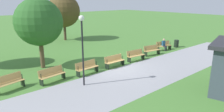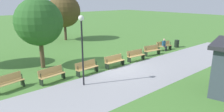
# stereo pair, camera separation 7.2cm
# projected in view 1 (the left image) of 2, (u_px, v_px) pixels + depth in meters

# --- Properties ---
(ground_plane) EXTENTS (120.00, 120.00, 0.00)m
(ground_plane) POSITION_uv_depth(u_px,v_px,m) (115.00, 67.00, 15.70)
(ground_plane) COLOR #477A33
(path_paving) EXTENTS (29.17, 4.43, 0.01)m
(path_paving) POSITION_uv_depth(u_px,v_px,m) (139.00, 76.00, 13.89)
(path_paving) COLOR #939399
(path_paving) RESTS_ON ground
(bench_0) EXTENTS (1.76, 0.82, 0.89)m
(bench_0) POSITION_uv_depth(u_px,v_px,m) (164.00, 45.00, 20.76)
(bench_0) COLOR tan
(bench_0) RESTS_ON ground
(bench_1) EXTENTS (1.75, 0.71, 0.89)m
(bench_1) POSITION_uv_depth(u_px,v_px,m) (152.00, 50.00, 18.94)
(bench_1) COLOR tan
(bench_1) RESTS_ON ground
(bench_2) EXTENTS (1.73, 0.59, 0.89)m
(bench_2) POSITION_uv_depth(u_px,v_px,m) (136.00, 55.00, 17.22)
(bench_2) COLOR tan
(bench_2) RESTS_ON ground
(bench_3) EXTENTS (1.70, 0.47, 0.89)m
(bench_3) POSITION_uv_depth(u_px,v_px,m) (114.00, 61.00, 15.62)
(bench_3) COLOR tan
(bench_3) RESTS_ON ground
(bench_4) EXTENTS (1.73, 0.59, 0.89)m
(bench_4) POSITION_uv_depth(u_px,v_px,m) (87.00, 67.00, 14.15)
(bench_4) COLOR tan
(bench_4) RESTS_ON ground
(bench_5) EXTENTS (1.75, 0.71, 0.89)m
(bench_5) POSITION_uv_depth(u_px,v_px,m) (52.00, 75.00, 12.81)
(bench_5) COLOR tan
(bench_5) RESTS_ON ground
(bench_6) EXTENTS (1.76, 0.82, 0.89)m
(bench_6) POSITION_uv_depth(u_px,v_px,m) (8.00, 82.00, 11.61)
(bench_6) COLOR tan
(bench_6) RESTS_ON ground
(person_seated) EXTENTS (0.41, 0.57, 1.20)m
(person_seated) POSITION_uv_depth(u_px,v_px,m) (164.00, 44.00, 20.56)
(person_seated) COLOR navy
(person_seated) RESTS_ON ground
(tree_0) EXTENTS (3.97, 3.97, 5.59)m
(tree_0) POSITION_uv_depth(u_px,v_px,m) (64.00, 11.00, 25.01)
(tree_0) COLOR #4C3828
(tree_0) RESTS_ON ground
(tree_2) EXTENTS (3.42, 3.42, 5.15)m
(tree_2) POSITION_uv_depth(u_px,v_px,m) (39.00, 22.00, 14.64)
(tree_2) COLOR brown
(tree_2) RESTS_ON ground
(lamp_post) EXTENTS (0.32, 0.32, 4.17)m
(lamp_post) POSITION_uv_depth(u_px,v_px,m) (82.00, 38.00, 11.64)
(lamp_post) COLOR black
(lamp_post) RESTS_ON ground
(trash_bin) EXTENTS (0.49, 0.49, 0.79)m
(trash_bin) POSITION_uv_depth(u_px,v_px,m) (176.00, 44.00, 21.98)
(trash_bin) COLOR black
(trash_bin) RESTS_ON ground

